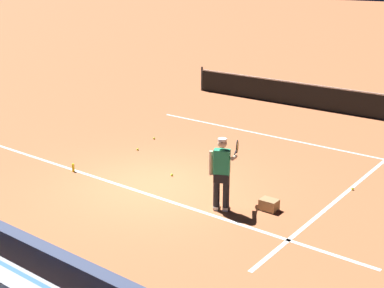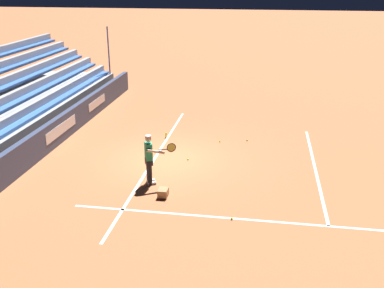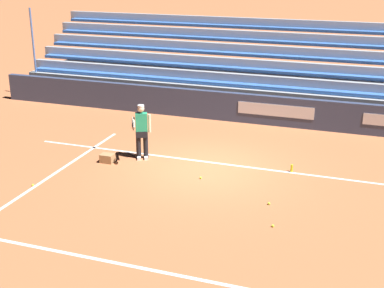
{
  "view_description": "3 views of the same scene",
  "coord_description": "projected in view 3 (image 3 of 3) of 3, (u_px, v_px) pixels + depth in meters",
  "views": [
    {
      "loc": [
        8.41,
        -9.41,
        5.28
      ],
      "look_at": [
        1.07,
        0.26,
        1.25
      ],
      "focal_mm": 50.0,
      "sensor_mm": 36.0,
      "label": 1
    },
    {
      "loc": [
        15.53,
        3.47,
        6.6
      ],
      "look_at": [
        0.13,
        0.97,
        0.71
      ],
      "focal_mm": 42.0,
      "sensor_mm": 36.0,
      "label": 2
    },
    {
      "loc": [
        -4.35,
        13.98,
        6.02
      ],
      "look_at": [
        0.37,
        0.44,
        0.88
      ],
      "focal_mm": 50.0,
      "sensor_mm": 36.0,
      "label": 3
    }
  ],
  "objects": [
    {
      "name": "ground_plane",
      "position": [
        209.0,
        169.0,
        15.81
      ],
      "size": [
        160.0,
        160.0,
        0.0
      ],
      "primitive_type": "plane",
      "color": "#B7663D"
    },
    {
      "name": "court_baseline_white",
      "position": [
        214.0,
        163.0,
        16.25
      ],
      "size": [
        12.0,
        0.1,
        0.01
      ],
      "primitive_type": "cube",
      "color": "white",
      "rests_on": "ground"
    },
    {
      "name": "court_sideline_white",
      "position": [
        7.0,
        205.0,
        13.52
      ],
      "size": [
        0.1,
        12.0,
        0.01
      ],
      "primitive_type": "cube",
      "color": "white",
      "rests_on": "ground"
    },
    {
      "name": "court_service_line_white",
      "position": [
        128.0,
        265.0,
        10.92
      ],
      "size": [
        8.22,
        0.1,
        0.01
      ],
      "primitive_type": "cube",
      "color": "white",
      "rests_on": "ground"
    },
    {
      "name": "back_wall_sponsor_board",
      "position": [
        248.0,
        108.0,
        19.94
      ],
      "size": [
        21.07,
        0.25,
        1.1
      ],
      "color": "#384260",
      "rests_on": "ground"
    },
    {
      "name": "bleacher_stand",
      "position": [
        263.0,
        86.0,
        22.19
      ],
      "size": [
        20.02,
        4.0,
        3.85
      ],
      "color": "#9EA3A8",
      "rests_on": "ground"
    },
    {
      "name": "tennis_player",
      "position": [
        141.0,
        131.0,
        16.3
      ],
      "size": [
        0.57,
        1.07,
        1.71
      ],
      "color": "black",
      "rests_on": "ground"
    },
    {
      "name": "ball_box_cardboard",
      "position": [
        107.0,
        158.0,
        16.26
      ],
      "size": [
        0.4,
        0.3,
        0.26
      ],
      "primitive_type": "cube",
      "rotation": [
        0.0,
        0.0,
        0.01
      ],
      "color": "#A87F51",
      "rests_on": "ground"
    },
    {
      "name": "tennis_ball_toward_net",
      "position": [
        33.0,
        185.0,
        14.61
      ],
      "size": [
        0.07,
        0.07,
        0.07
      ],
      "primitive_type": "sphere",
      "color": "#CCE533",
      "rests_on": "ground"
    },
    {
      "name": "tennis_ball_midcourt",
      "position": [
        201.0,
        178.0,
        15.09
      ],
      "size": [
        0.07,
        0.07,
        0.07
      ],
      "primitive_type": "sphere",
      "color": "#CCE533",
      "rests_on": "ground"
    },
    {
      "name": "tennis_ball_by_box",
      "position": [
        273.0,
        226.0,
        12.43
      ],
      "size": [
        0.07,
        0.07,
        0.07
      ],
      "primitive_type": "sphere",
      "color": "#CCE533",
      "rests_on": "ground"
    },
    {
      "name": "tennis_ball_stray_back",
      "position": [
        269.0,
        203.0,
        13.54
      ],
      "size": [
        0.07,
        0.07,
        0.07
      ],
      "primitive_type": "sphere",
      "color": "#CCE533",
      "rests_on": "ground"
    },
    {
      "name": "water_bottle",
      "position": [
        292.0,
        168.0,
        15.55
      ],
      "size": [
        0.07,
        0.07,
        0.22
      ],
      "primitive_type": "cylinder",
      "color": "yellow",
      "rests_on": "ground"
    }
  ]
}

